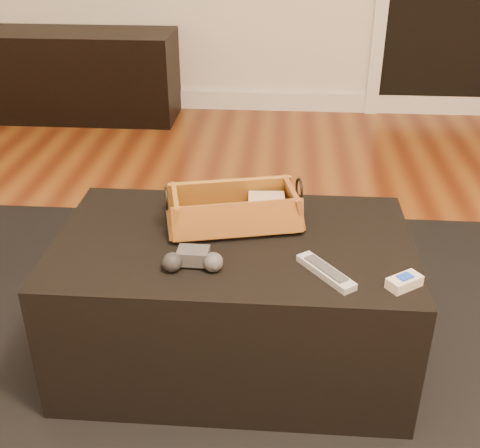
# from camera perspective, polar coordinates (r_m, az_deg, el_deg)

# --- Properties ---
(floor) EXTENTS (5.00, 5.50, 0.01)m
(floor) POSITION_cam_1_polar(r_m,az_deg,el_deg) (1.79, -6.09, -17.48)
(floor) COLOR brown
(floor) RESTS_ON ground
(baseboard) EXTENTS (5.00, 0.04, 0.12)m
(baseboard) POSITION_cam_1_polar(r_m,az_deg,el_deg) (4.13, 0.33, 11.63)
(baseboard) COLOR white
(baseboard) RESTS_ON floor
(media_cabinet) EXTENTS (1.38, 0.45, 0.54)m
(media_cabinet) POSITION_cam_1_polar(r_m,az_deg,el_deg) (4.09, -16.06, 13.43)
(media_cabinet) COLOR black
(media_cabinet) RESTS_ON floor
(area_rug) EXTENTS (2.60, 2.00, 0.01)m
(area_rug) POSITION_cam_1_polar(r_m,az_deg,el_deg) (1.90, -0.69, -13.39)
(area_rug) COLOR black
(area_rug) RESTS_ON floor
(ottoman) EXTENTS (1.00, 0.60, 0.42)m
(ottoman) POSITION_cam_1_polar(r_m,az_deg,el_deg) (1.80, -0.59, -7.22)
(ottoman) COLOR black
(ottoman) RESTS_ON area_rug
(tv_remote) EXTENTS (0.21, 0.11, 0.02)m
(tv_remote) POSITION_cam_1_polar(r_m,az_deg,el_deg) (1.73, -1.14, 0.36)
(tv_remote) COLOR black
(tv_remote) RESTS_ON wicker_basket
(cloth_bundle) EXTENTS (0.11, 0.08, 0.06)m
(cloth_bundle) POSITION_cam_1_polar(r_m,az_deg,el_deg) (1.78, 2.51, 1.82)
(cloth_bundle) COLOR tan
(cloth_bundle) RESTS_ON wicker_basket
(wicker_basket) EXTENTS (0.42, 0.28, 0.14)m
(wicker_basket) POSITION_cam_1_polar(r_m,az_deg,el_deg) (1.74, -0.58, 1.24)
(wicker_basket) COLOR brown
(wicker_basket) RESTS_ON ottoman
(game_controller) EXTENTS (0.16, 0.09, 0.05)m
(game_controller) POSITION_cam_1_polar(r_m,az_deg,el_deg) (1.55, -4.48, -3.39)
(game_controller) COLOR #363639
(game_controller) RESTS_ON ottoman
(silver_remote) EXTENTS (0.15, 0.18, 0.02)m
(silver_remote) POSITION_cam_1_polar(r_m,az_deg,el_deg) (1.54, 8.13, -4.50)
(silver_remote) COLOR silver
(silver_remote) RESTS_ON ottoman
(cream_gadget) EXTENTS (0.10, 0.09, 0.03)m
(cream_gadget) POSITION_cam_1_polar(r_m,az_deg,el_deg) (1.53, 15.32, -5.31)
(cream_gadget) COLOR beige
(cream_gadget) RESTS_ON ottoman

